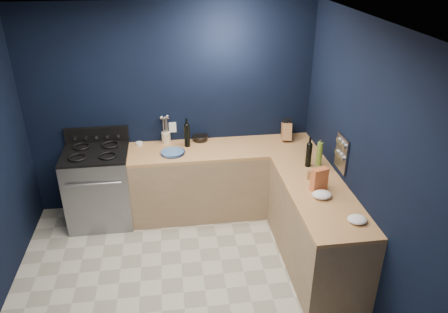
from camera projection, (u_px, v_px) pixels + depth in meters
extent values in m
cube|color=#B7B3A1|center=(184.00, 293.00, 4.36)|extent=(3.50, 3.50, 0.02)
cube|color=silver|center=(169.00, 27.00, 3.18)|extent=(3.50, 3.50, 0.02)
cube|color=black|center=(172.00, 110.00, 5.33)|extent=(3.50, 0.02, 2.60)
cube|color=black|center=(368.00, 168.00, 3.99)|extent=(0.02, 3.50, 2.60)
cube|color=#997C5C|center=(223.00, 181.00, 5.51)|extent=(2.30, 0.63, 0.86)
cube|color=#915F35|center=(223.00, 149.00, 5.30)|extent=(2.30, 0.63, 0.04)
cube|color=#997C5C|center=(315.00, 229.00, 4.59)|extent=(0.63, 1.67, 0.86)
cube|color=#915F35|center=(320.00, 193.00, 4.39)|extent=(0.63, 1.67, 0.04)
cube|color=gray|center=(100.00, 188.00, 5.29)|extent=(0.76, 0.66, 0.92)
cube|color=black|center=(97.00, 202.00, 5.02)|extent=(0.59, 0.02, 0.42)
cube|color=black|center=(95.00, 153.00, 5.08)|extent=(0.76, 0.66, 0.03)
cube|color=black|center=(97.00, 135.00, 5.30)|extent=(0.76, 0.06, 0.20)
cube|color=gray|center=(342.00, 153.00, 4.52)|extent=(0.02, 0.28, 0.38)
cube|color=white|center=(173.00, 127.00, 5.41)|extent=(0.09, 0.02, 0.13)
cylinder|color=#3F6594|center=(172.00, 153.00, 5.14)|extent=(0.31, 0.31, 0.03)
cylinder|color=white|center=(139.00, 143.00, 5.37)|extent=(0.10, 0.10, 0.03)
cylinder|color=beige|center=(166.00, 137.00, 5.41)|extent=(0.12, 0.12, 0.14)
cylinder|color=black|center=(187.00, 136.00, 5.27)|extent=(0.09, 0.09, 0.28)
cylinder|color=black|center=(200.00, 138.00, 5.47)|extent=(0.23, 0.23, 0.07)
cube|color=#915E34|center=(286.00, 131.00, 5.47)|extent=(0.16, 0.27, 0.27)
cylinder|color=black|center=(309.00, 155.00, 4.81)|extent=(0.08, 0.08, 0.27)
cylinder|color=olive|center=(319.00, 154.00, 4.84)|extent=(0.07, 0.07, 0.28)
cylinder|color=olive|center=(309.00, 175.00, 4.58)|extent=(0.06, 0.06, 0.10)
cylinder|color=olive|center=(311.00, 176.00, 4.57)|extent=(0.05, 0.05, 0.09)
cube|color=#B61C31|center=(319.00, 180.00, 4.35)|extent=(0.18, 0.12, 0.24)
ellipsoid|color=white|center=(322.00, 195.00, 4.26)|extent=(0.24, 0.22, 0.07)
ellipsoid|color=white|center=(357.00, 219.00, 3.89)|extent=(0.18, 0.17, 0.05)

